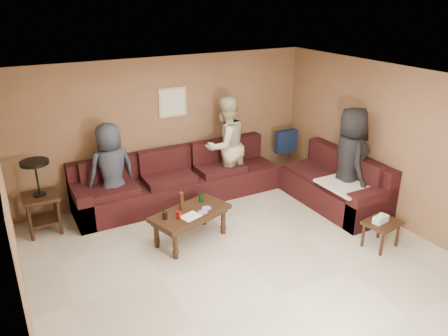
# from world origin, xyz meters

# --- Properties ---
(room) EXTENTS (5.60, 5.50, 2.50)m
(room) POSITION_xyz_m (0.00, 0.00, 1.66)
(room) COLOR beige
(room) RESTS_ON ground
(sectional_sofa) EXTENTS (4.65, 2.90, 0.97)m
(sectional_sofa) POSITION_xyz_m (0.81, 1.52, 0.33)
(sectional_sofa) COLOR #341112
(sectional_sofa) RESTS_ON ground
(coffee_table) EXTENTS (1.30, 0.92, 0.77)m
(coffee_table) POSITION_xyz_m (-0.41, 0.69, 0.42)
(coffee_table) COLOR black
(coffee_table) RESTS_ON ground
(end_table_left) EXTENTS (0.53, 0.53, 1.19)m
(end_table_left) POSITION_xyz_m (-2.31, 2.02, 0.62)
(end_table_left) COLOR black
(end_table_left) RESTS_ON ground
(side_table_right) EXTENTS (0.56, 0.49, 0.56)m
(side_table_right) POSITION_xyz_m (1.97, -0.80, 0.37)
(side_table_right) COLOR black
(side_table_right) RESTS_ON ground
(waste_bin) EXTENTS (0.35, 0.35, 0.33)m
(waste_bin) POSITION_xyz_m (0.10, 1.30, 0.16)
(waste_bin) COLOR black
(waste_bin) RESTS_ON ground
(wall_art) EXTENTS (0.52, 0.04, 0.52)m
(wall_art) POSITION_xyz_m (0.10, 2.48, 1.70)
(wall_art) COLOR tan
(wall_art) RESTS_ON ground
(person_left) EXTENTS (0.85, 0.62, 1.61)m
(person_left) POSITION_xyz_m (-1.19, 2.04, 0.80)
(person_left) COLOR #2D323E
(person_left) RESTS_ON ground
(person_middle) EXTENTS (1.01, 0.86, 1.82)m
(person_middle) POSITION_xyz_m (0.90, 2.00, 0.91)
(person_middle) COLOR #C3BA91
(person_middle) RESTS_ON ground
(person_right) EXTENTS (0.87, 1.04, 1.81)m
(person_right) POSITION_xyz_m (2.35, 0.35, 0.91)
(person_right) COLOR black
(person_right) RESTS_ON ground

